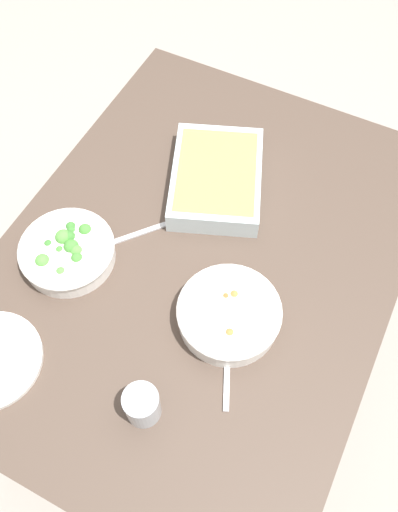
{
  "coord_description": "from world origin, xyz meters",
  "views": [
    {
      "loc": [
        0.58,
        0.29,
        1.84
      ],
      "look_at": [
        0.0,
        0.0,
        0.74
      ],
      "focal_mm": 37.86,
      "sensor_mm": 36.0,
      "label": 1
    }
  ],
  "objects": [
    {
      "name": "ground_plane",
      "position": [
        0.0,
        0.0,
        0.0
      ],
      "size": [
        6.0,
        6.0,
        0.0
      ],
      "primitive_type": "plane",
      "color": "#9E9389"
    },
    {
      "name": "dining_table",
      "position": [
        0.0,
        0.0,
        0.65
      ],
      "size": [
        1.2,
        0.9,
        0.74
      ],
      "color": "#4C3D33",
      "rests_on": "ground_plane"
    },
    {
      "name": "stew_bowl",
      "position": [
        0.12,
        0.13,
        0.77
      ],
      "size": [
        0.23,
        0.23,
        0.06
      ],
      "color": "white",
      "rests_on": "dining_table"
    },
    {
      "name": "broccoli_bowl",
      "position": [
        0.14,
        -0.27,
        0.77
      ],
      "size": [
        0.22,
        0.22,
        0.07
      ],
      "color": "white",
      "rests_on": "dining_table"
    },
    {
      "name": "baking_dish",
      "position": [
        -0.21,
        -0.05,
        0.77
      ],
      "size": [
        0.36,
        0.31,
        0.06
      ],
      "color": "silver",
      "rests_on": "dining_table"
    },
    {
      "name": "drink_cup",
      "position": [
        0.37,
        0.06,
        0.78
      ],
      "size": [
        0.07,
        0.07,
        0.08
      ],
      "color": "#B2BCC6",
      "rests_on": "dining_table"
    },
    {
      "name": "spoon_by_stew",
      "position": [
        0.2,
        0.17,
        0.74
      ],
      "size": [
        0.17,
        0.09,
        0.01
      ],
      "color": "silver",
      "rests_on": "dining_table"
    },
    {
      "name": "spoon_by_broccoli",
      "position": [
        0.04,
        -0.19,
        0.74
      ],
      "size": [
        0.15,
        0.13,
        0.01
      ],
      "color": "silver",
      "rests_on": "dining_table"
    }
  ]
}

